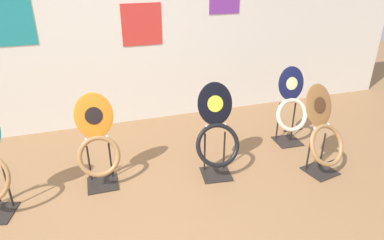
{
  "coord_description": "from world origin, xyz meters",
  "views": [
    {
      "loc": [
        -0.3,
        -1.71,
        1.93
      ],
      "look_at": [
        0.58,
        1.05,
        0.55
      ],
      "focal_mm": 32.0,
      "sensor_mm": 36.0,
      "label": 1
    }
  ],
  "objects_px": {
    "toilet_seat_display_jazz_black": "(217,137)",
    "toilet_seat_display_navy_moon": "(291,109)",
    "toilet_seat_display_woodgrain": "(323,134)",
    "toilet_seat_display_orange_sun": "(98,145)"
  },
  "relations": [
    {
      "from": "toilet_seat_display_jazz_black",
      "to": "toilet_seat_display_navy_moon",
      "type": "xyz_separation_m",
      "value": [
        1.03,
        0.36,
        0.01
      ]
    },
    {
      "from": "toilet_seat_display_jazz_black",
      "to": "toilet_seat_display_woodgrain",
      "type": "bearing_deg",
      "value": -14.03
    },
    {
      "from": "toilet_seat_display_jazz_black",
      "to": "toilet_seat_display_woodgrain",
      "type": "distance_m",
      "value": 1.03
    },
    {
      "from": "toilet_seat_display_orange_sun",
      "to": "toilet_seat_display_jazz_black",
      "type": "relative_size",
      "value": 0.98
    },
    {
      "from": "toilet_seat_display_jazz_black",
      "to": "toilet_seat_display_navy_moon",
      "type": "relative_size",
      "value": 1.03
    },
    {
      "from": "toilet_seat_display_orange_sun",
      "to": "toilet_seat_display_woodgrain",
      "type": "xyz_separation_m",
      "value": [
        2.07,
        -0.43,
        -0.01
      ]
    },
    {
      "from": "toilet_seat_display_jazz_black",
      "to": "toilet_seat_display_woodgrain",
      "type": "xyz_separation_m",
      "value": [
        1.0,
        -0.25,
        -0.0
      ]
    },
    {
      "from": "toilet_seat_display_orange_sun",
      "to": "toilet_seat_display_navy_moon",
      "type": "relative_size",
      "value": 1.01
    },
    {
      "from": "toilet_seat_display_orange_sun",
      "to": "toilet_seat_display_woodgrain",
      "type": "relative_size",
      "value": 1.02
    },
    {
      "from": "toilet_seat_display_woodgrain",
      "to": "toilet_seat_display_navy_moon",
      "type": "relative_size",
      "value": 0.99
    }
  ]
}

